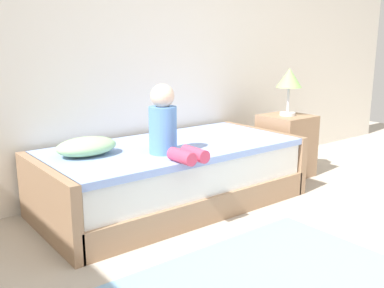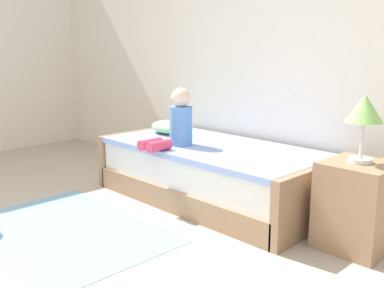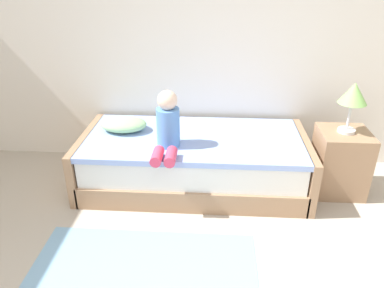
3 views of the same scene
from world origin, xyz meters
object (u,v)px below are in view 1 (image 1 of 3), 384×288
(bed, at_px, (173,175))
(table_lamp, at_px, (289,80))
(child_figure, at_px, (167,126))
(pillow, at_px, (87,146))
(nightstand, at_px, (286,145))

(bed, xyz_separation_m, table_lamp, (1.35, -0.02, 0.69))
(table_lamp, xyz_separation_m, child_figure, (-1.56, -0.21, -0.23))
(bed, height_order, pillow, pillow)
(pillow, bearing_deg, bed, -8.43)
(nightstand, relative_size, pillow, 1.36)
(bed, xyz_separation_m, child_figure, (-0.21, -0.23, 0.46))
(nightstand, relative_size, child_figure, 1.18)
(pillow, bearing_deg, table_lamp, -3.46)
(table_lamp, height_order, child_figure, table_lamp)
(nightstand, bearing_deg, table_lamp, 0.00)
(nightstand, distance_m, child_figure, 1.63)
(table_lamp, bearing_deg, child_figure, -172.49)
(table_lamp, distance_m, pillow, 2.06)
(nightstand, bearing_deg, pillow, 176.54)
(nightstand, height_order, table_lamp, table_lamp)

